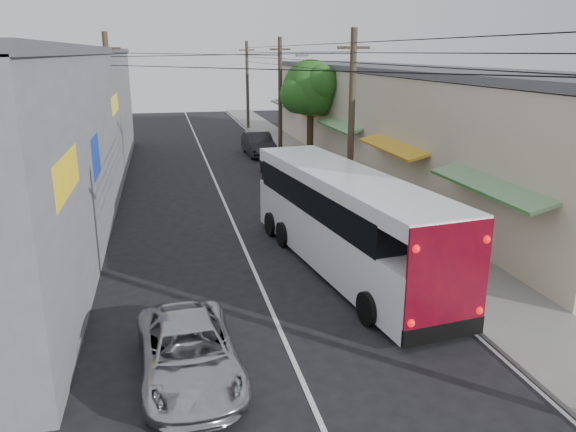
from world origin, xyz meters
name	(u,v)px	position (x,y,z in m)	size (l,w,h in m)	color
ground	(309,397)	(0.00, 0.00, 0.00)	(120.00, 120.00, 0.00)	black
sidewalk	(331,179)	(6.50, 20.00, 0.06)	(3.00, 80.00, 0.12)	slate
building_right	(394,119)	(10.99, 22.00, 3.15)	(7.09, 40.00, 6.25)	#BCB395
building_left	(35,128)	(-8.50, 18.00, 3.65)	(7.20, 36.00, 7.25)	gray
utility_poles	(272,108)	(3.13, 20.33, 4.13)	(11.80, 45.28, 8.00)	#473828
street_tree	(312,90)	(6.87, 26.02, 4.67)	(4.40, 4.00, 6.60)	#3F2B19
coach_bus	(344,219)	(2.99, 7.00, 1.70)	(3.84, 11.57, 3.28)	white
jeepney	(189,353)	(-2.43, 1.28, 0.64)	(2.12, 4.59, 1.28)	#B7B8BF
parked_suv	(303,179)	(4.24, 17.51, 0.73)	(2.05, 5.03, 1.46)	#A7A7AF
parked_car_mid	(278,164)	(3.80, 21.82, 0.72)	(1.69, 4.20, 1.43)	#232327
parked_car_far	(258,144)	(3.80, 28.87, 0.80)	(1.70, 4.86, 1.60)	black
pedestrian_near	(355,189)	(5.89, 14.12, 0.89)	(0.57, 0.37, 1.55)	#D16EA1
pedestrian_far	(358,176)	(7.04, 17.00, 0.84)	(0.70, 0.54, 1.44)	#8092BB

